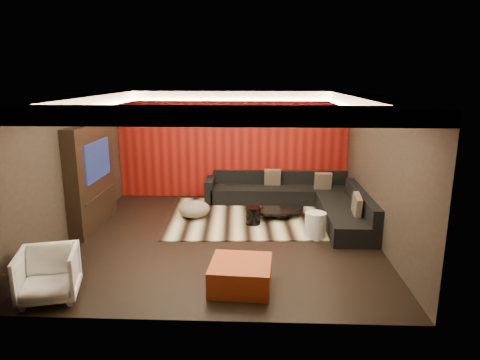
{
  "coord_description": "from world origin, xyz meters",
  "views": [
    {
      "loc": [
        0.66,
        -8.05,
        3.19
      ],
      "look_at": [
        0.3,
        0.6,
        1.05
      ],
      "focal_mm": 32.0,
      "sensor_mm": 36.0,
      "label": 1
    }
  ],
  "objects_px": {
    "orange_ottoman": "(241,275)",
    "coffee_table": "(280,213)",
    "drum_stool": "(253,216)",
    "armchair": "(48,275)",
    "white_side_table": "(315,225)",
    "sectional_sofa": "(302,200)"
  },
  "relations": [
    {
      "from": "coffee_table",
      "to": "sectional_sofa",
      "type": "relative_size",
      "value": 0.32
    },
    {
      "from": "armchair",
      "to": "sectional_sofa",
      "type": "distance_m",
      "value": 5.98
    },
    {
      "from": "drum_stool",
      "to": "sectional_sofa",
      "type": "distance_m",
      "value": 1.58
    },
    {
      "from": "orange_ottoman",
      "to": "sectional_sofa",
      "type": "distance_m",
      "value": 4.12
    },
    {
      "from": "orange_ottoman",
      "to": "armchair",
      "type": "bearing_deg",
      "value": -170.68
    },
    {
      "from": "orange_ottoman",
      "to": "coffee_table",
      "type": "bearing_deg",
      "value": 77.02
    },
    {
      "from": "drum_stool",
      "to": "orange_ottoman",
      "type": "bearing_deg",
      "value": -93.17
    },
    {
      "from": "white_side_table",
      "to": "armchair",
      "type": "relative_size",
      "value": 0.64
    },
    {
      "from": "drum_stool",
      "to": "armchair",
      "type": "distance_m",
      "value": 4.4
    },
    {
      "from": "coffee_table",
      "to": "sectional_sofa",
      "type": "xyz_separation_m",
      "value": [
        0.55,
        0.59,
        0.14
      ]
    },
    {
      "from": "armchair",
      "to": "white_side_table",
      "type": "bearing_deg",
      "value": 16.36
    },
    {
      "from": "coffee_table",
      "to": "sectional_sofa",
      "type": "distance_m",
      "value": 0.82
    },
    {
      "from": "coffee_table",
      "to": "white_side_table",
      "type": "bearing_deg",
      "value": -61.78
    },
    {
      "from": "coffee_table",
      "to": "white_side_table",
      "type": "xyz_separation_m",
      "value": [
        0.64,
        -1.2,
        0.14
      ]
    },
    {
      "from": "sectional_sofa",
      "to": "coffee_table",
      "type": "bearing_deg",
      "value": -133.07
    },
    {
      "from": "orange_ottoman",
      "to": "armchair",
      "type": "xyz_separation_m",
      "value": [
        -2.77,
        -0.46,
        0.17
      ]
    },
    {
      "from": "coffee_table",
      "to": "drum_stool",
      "type": "xyz_separation_m",
      "value": [
        -0.61,
        -0.5,
        0.09
      ]
    },
    {
      "from": "drum_stool",
      "to": "sectional_sofa",
      "type": "relative_size",
      "value": 0.11
    },
    {
      "from": "orange_ottoman",
      "to": "white_side_table",
      "type": "bearing_deg",
      "value": 56.45
    },
    {
      "from": "drum_stool",
      "to": "armchair",
      "type": "height_order",
      "value": "armchair"
    },
    {
      "from": "white_side_table",
      "to": "armchair",
      "type": "height_order",
      "value": "armchair"
    },
    {
      "from": "white_side_table",
      "to": "orange_ottoman",
      "type": "relative_size",
      "value": 0.57
    }
  ]
}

